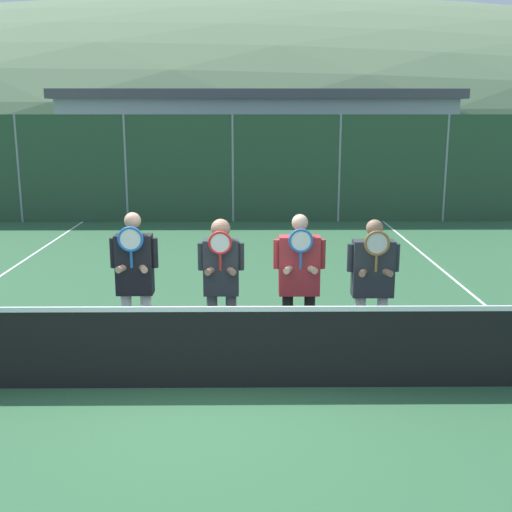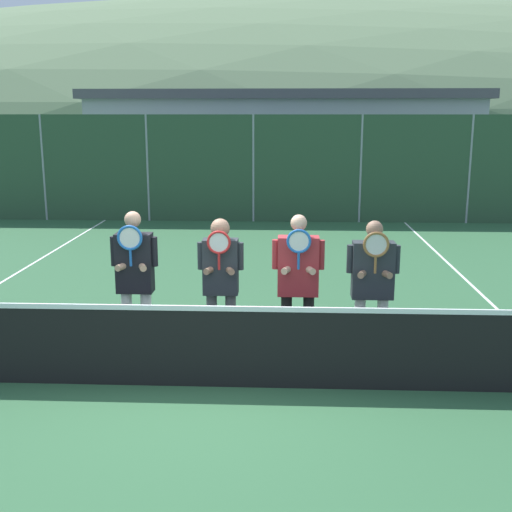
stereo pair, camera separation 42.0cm
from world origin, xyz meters
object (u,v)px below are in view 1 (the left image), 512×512
at_px(player_center_left, 221,278).
at_px(car_left_of_center, 254,179).
at_px(player_center_right, 299,278).
at_px(car_center, 411,178).
at_px(player_leftmost, 135,278).
at_px(player_rightmost, 373,280).
at_px(car_far_left, 96,178).

xyz_separation_m(player_center_left, car_left_of_center, (0.49, 13.35, -0.18)).
relative_size(player_center_right, car_center, 0.40).
bearing_deg(player_leftmost, player_center_right, 0.25).
bearing_deg(player_center_right, player_center_left, 171.76).
bearing_deg(car_center, car_left_of_center, -177.23).
xyz_separation_m(player_rightmost, car_far_left, (-6.42, 13.53, -0.15)).
bearing_deg(car_left_of_center, player_center_right, -88.16).
distance_m(player_center_left, player_center_right, 0.93).
height_order(player_rightmost, car_center, player_rightmost).
distance_m(player_leftmost, car_left_of_center, 13.58).
height_order(player_center_left, player_rightmost, player_rightmost).
xyz_separation_m(player_rightmost, car_left_of_center, (-1.30, 13.45, -0.18)).
distance_m(player_leftmost, car_far_left, 14.04).
xyz_separation_m(player_leftmost, player_rightmost, (2.80, 0.04, -0.04)).
xyz_separation_m(player_center_right, player_rightmost, (0.87, 0.03, -0.03)).
relative_size(player_leftmost, car_center, 0.41).
xyz_separation_m(player_leftmost, car_center, (6.64, 13.74, -0.22)).
bearing_deg(player_center_left, car_left_of_center, 87.90).
xyz_separation_m(player_center_right, car_left_of_center, (-0.43, 13.48, -0.21)).
distance_m(car_far_left, car_left_of_center, 5.12).
xyz_separation_m(player_center_right, car_far_left, (-5.55, 13.56, -0.18)).
relative_size(player_leftmost, player_center_left, 1.06).
height_order(player_center_right, car_left_of_center, player_center_right).
bearing_deg(player_rightmost, car_far_left, 115.40).
bearing_deg(car_center, player_leftmost, -115.78).
bearing_deg(player_center_left, player_rightmost, -3.31).
relative_size(player_center_left, car_far_left, 0.39).
height_order(player_center_left, car_far_left, player_center_left).
bearing_deg(car_far_left, car_left_of_center, -0.81).
relative_size(car_far_left, car_left_of_center, 1.07).
relative_size(player_rightmost, car_left_of_center, 0.42).
xyz_separation_m(player_center_left, car_center, (5.63, 13.60, -0.19)).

